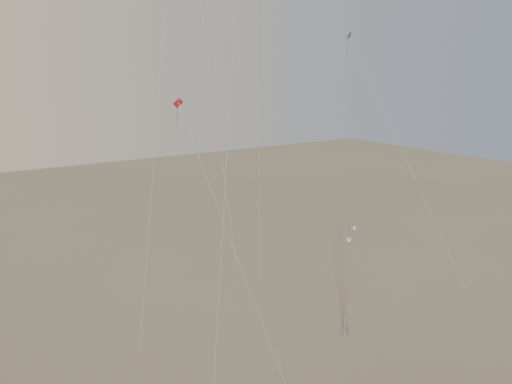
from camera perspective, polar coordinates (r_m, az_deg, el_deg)
ground at (r=35.73m, az=8.45°, el=-17.33°), size 160.00×160.00×0.00m
street_lamp at (r=35.73m, az=10.50°, el=-9.35°), size 1.48×1.05×8.41m
kite_1 at (r=35.63m, az=-2.49°, el=17.98°), size 9.50×11.79×28.42m
kite_3 at (r=30.67m, az=-6.04°, el=2.42°), size 3.05×8.15×16.72m
kite_4 at (r=43.53m, az=13.26°, el=11.34°), size 5.96×10.03×21.62m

